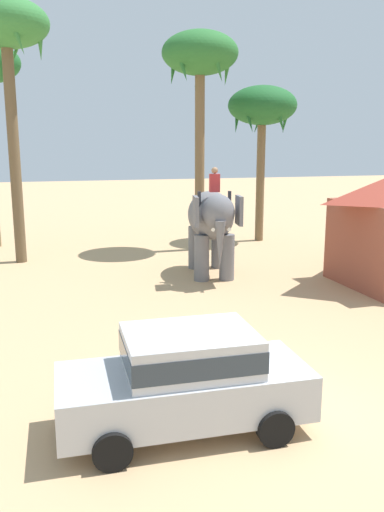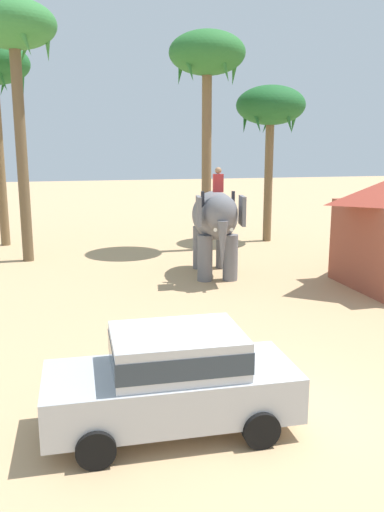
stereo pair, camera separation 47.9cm
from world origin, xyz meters
The scene contains 6 objects.
ground_plane centered at (0.00, 0.00, 0.00)m, with size 120.00×120.00×0.00m, color tan.
car_sedan_foreground centered at (-1.45, -0.08, 0.93)m, with size 4.13×1.94×1.70m.
elephant_with_mahout centered at (2.08, 9.81, 1.99)m, with size 2.10×3.99×3.88m.
palm_tree_behind_elephant centered at (6.42, 15.88, 6.19)m, with size 3.20×3.20×7.27m.
palm_tree_near_hut centered at (-4.59, 13.94, 8.61)m, with size 3.20×3.20×9.88m.
palm_tree_far_back centered at (3.00, 14.50, 8.01)m, with size 3.20×3.20×9.23m.
Camera 1 is at (-3.49, -7.90, 4.69)m, focal length 37.28 mm.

